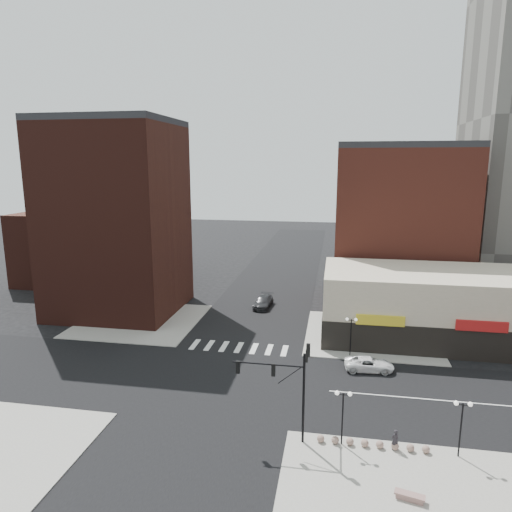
# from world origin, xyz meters

# --- Properties ---
(ground) EXTENTS (240.00, 240.00, 0.00)m
(ground) POSITION_xyz_m (0.00, 0.00, 0.00)
(ground) COLOR black
(ground) RESTS_ON ground
(road_ew) EXTENTS (200.00, 14.00, 0.02)m
(road_ew) POSITION_xyz_m (0.00, 0.00, 0.01)
(road_ew) COLOR black
(road_ew) RESTS_ON ground
(road_ns) EXTENTS (14.00, 200.00, 0.02)m
(road_ns) POSITION_xyz_m (0.00, 0.00, 0.01)
(road_ns) COLOR black
(road_ns) RESTS_ON ground
(sidewalk_nw) EXTENTS (15.00, 15.00, 0.12)m
(sidewalk_nw) POSITION_xyz_m (-14.50, 14.50, 0.06)
(sidewalk_nw) COLOR gray
(sidewalk_nw) RESTS_ON ground
(sidewalk_ne) EXTENTS (15.00, 15.00, 0.12)m
(sidewalk_ne) POSITION_xyz_m (14.50, 14.50, 0.06)
(sidewalk_ne) COLOR gray
(sidewalk_ne) RESTS_ON ground
(building_nw) EXTENTS (16.00, 15.00, 25.00)m
(building_nw) POSITION_xyz_m (-19.00, 18.50, 12.50)
(building_nw) COLOR #3A1812
(building_nw) RESTS_ON ground
(building_nw_low) EXTENTS (20.00, 18.00, 12.00)m
(building_nw_low) POSITION_xyz_m (-32.00, 34.00, 6.00)
(building_nw_low) COLOR #3A1812
(building_nw_low) RESTS_ON ground
(building_ne_midrise) EXTENTS (18.00, 15.00, 22.00)m
(building_ne_midrise) POSITION_xyz_m (19.00, 29.50, 11.00)
(building_ne_midrise) COLOR maroon
(building_ne_midrise) RESTS_ON ground
(building_ne_row) EXTENTS (24.20, 12.20, 8.00)m
(building_ne_row) POSITION_xyz_m (21.00, 15.00, 3.30)
(building_ne_row) COLOR beige
(building_ne_row) RESTS_ON ground
(traffic_signal) EXTENTS (5.59, 3.09, 7.77)m
(traffic_signal) POSITION_xyz_m (7.24, -7.83, 4.96)
(traffic_signal) COLOR black
(traffic_signal) RESTS_ON ground
(street_lamp_se_a) EXTENTS (1.22, 0.32, 4.16)m
(street_lamp_se_a) POSITION_xyz_m (11.00, -8.00, 3.29)
(street_lamp_se_a) COLOR black
(street_lamp_se_a) RESTS_ON sidewalk_se
(street_lamp_se_b) EXTENTS (1.22, 0.32, 4.16)m
(street_lamp_se_b) POSITION_xyz_m (19.00, -8.00, 3.29)
(street_lamp_se_b) COLOR black
(street_lamp_se_b) RESTS_ON sidewalk_se
(street_lamp_ne) EXTENTS (1.22, 0.32, 4.16)m
(street_lamp_ne) POSITION_xyz_m (12.00, 8.00, 3.29)
(street_lamp_ne) COLOR black
(street_lamp_ne) RESTS_ON sidewalk_ne
(bollard_row) EXTENTS (7.90, 0.55, 0.55)m
(bollard_row) POSITION_xyz_m (13.17, -8.00, 0.39)
(bollard_row) COLOR #8B6F60
(bollard_row) RESTS_ON sidewalk_se
(white_suv) EXTENTS (4.94, 2.56, 1.33)m
(white_suv) POSITION_xyz_m (13.77, 4.90, 0.67)
(white_suv) COLOR white
(white_suv) RESTS_ON ground
(dark_sedan_north) EXTENTS (2.53, 5.47, 1.55)m
(dark_sedan_north) POSITION_xyz_m (0.28, 22.98, 0.77)
(dark_sedan_north) COLOR black
(dark_sedan_north) RESTS_ON ground
(pedestrian) EXTENTS (0.68, 0.59, 1.56)m
(pedestrian) POSITION_xyz_m (14.71, -8.00, 0.90)
(pedestrian) COLOR black
(pedestrian) RESTS_ON sidewalk_se
(stone_bench) EXTENTS (1.87, 0.96, 0.42)m
(stone_bench) POSITION_xyz_m (15.03, -12.96, 0.34)
(stone_bench) COLOR #8E6962
(stone_bench) RESTS_ON sidewalk_se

